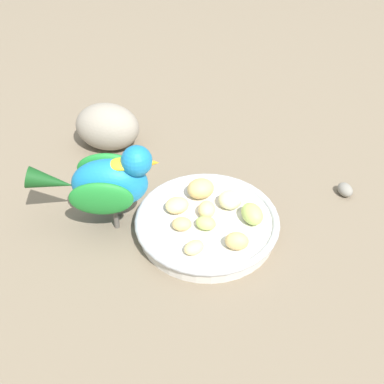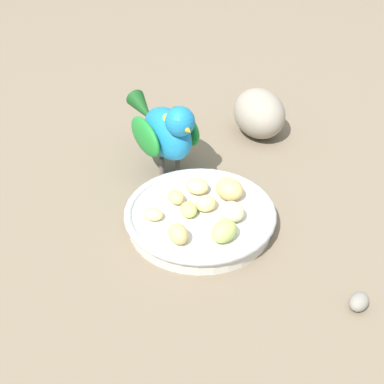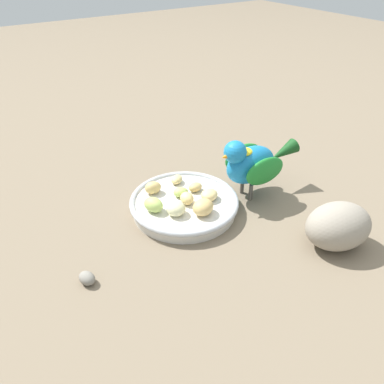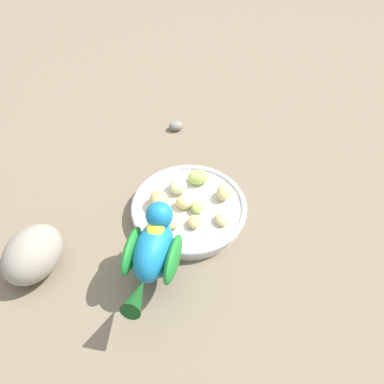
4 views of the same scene
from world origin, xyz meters
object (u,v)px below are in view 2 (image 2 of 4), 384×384
(apple_piece_7, at_px, (189,209))
(rock_large, at_px, (259,113))
(apple_piece_3, at_px, (197,186))
(apple_piece_0, at_px, (206,203))
(feeding_bowl, at_px, (200,216))
(apple_piece_8, at_px, (232,212))
(apple_piece_5, at_px, (229,189))
(parrot, at_px, (166,130))
(apple_piece_2, at_px, (224,231))
(pebble_0, at_px, (359,302))
(apple_piece_4, at_px, (153,214))
(apple_piece_1, at_px, (175,198))
(apple_piece_6, at_px, (178,234))

(apple_piece_7, distance_m, rock_large, 0.28)
(apple_piece_3, bearing_deg, apple_piece_0, 163.89)
(feeding_bowl, xyz_separation_m, apple_piece_3, (0.04, -0.02, 0.02))
(rock_large, bearing_deg, apple_piece_8, 135.24)
(apple_piece_5, height_order, parrot, parrot)
(apple_piece_2, height_order, apple_piece_3, apple_piece_2)
(apple_piece_7, relative_size, pebble_0, 0.99)
(apple_piece_4, relative_size, apple_piece_7, 1.01)
(apple_piece_1, distance_m, apple_piece_4, 0.04)
(apple_piece_7, relative_size, apple_piece_8, 0.83)
(apple_piece_3, bearing_deg, apple_piece_2, 166.35)
(rock_large, bearing_deg, apple_piece_0, 127.11)
(feeding_bowl, height_order, apple_piece_2, apple_piece_2)
(apple_piece_8, height_order, parrot, parrot)
(apple_piece_1, height_order, parrot, parrot)
(pebble_0, bearing_deg, apple_piece_3, 11.46)
(feeding_bowl, relative_size, apple_piece_1, 7.50)
(pebble_0, bearing_deg, apple_piece_8, 14.22)
(apple_piece_0, relative_size, apple_piece_3, 0.85)
(feeding_bowl, distance_m, parrot, 0.15)
(parrot, xyz_separation_m, rock_large, (0.02, -0.19, -0.03))
(apple_piece_2, bearing_deg, apple_piece_5, -38.95)
(apple_piece_8, bearing_deg, apple_piece_0, 27.85)
(apple_piece_1, distance_m, parrot, 0.12)
(apple_piece_3, xyz_separation_m, pebble_0, (-0.26, -0.05, -0.02))
(apple_piece_8, bearing_deg, parrot, 0.26)
(apple_piece_3, xyz_separation_m, apple_piece_5, (-0.03, -0.03, 0.00))
(apple_piece_5, height_order, rock_large, rock_large)
(apple_piece_6, height_order, pebble_0, apple_piece_6)
(apple_piece_6, distance_m, pebble_0, 0.22)
(pebble_0, bearing_deg, apple_piece_7, 22.18)
(apple_piece_3, xyz_separation_m, apple_piece_7, (-0.04, 0.04, -0.00))
(apple_piece_0, bearing_deg, parrot, -7.27)
(apple_piece_1, relative_size, apple_piece_6, 0.86)
(apple_piece_7, bearing_deg, apple_piece_2, -169.43)
(apple_piece_6, xyz_separation_m, rock_large, (0.19, -0.27, 0.01))
(apple_piece_3, xyz_separation_m, apple_piece_6, (-0.08, 0.07, 0.00))
(feeding_bowl, relative_size, apple_piece_5, 5.09)
(apple_piece_0, distance_m, rock_large, 0.26)
(apple_piece_4, xyz_separation_m, apple_piece_5, (-0.01, -0.11, 0.01))
(apple_piece_2, bearing_deg, parrot, -8.75)
(apple_piece_0, bearing_deg, apple_piece_6, 119.32)
(apple_piece_3, distance_m, pebble_0, 0.26)
(apple_piece_7, relative_size, parrot, 0.15)
(apple_piece_1, height_order, rock_large, rock_large)
(apple_piece_0, xyz_separation_m, apple_piece_2, (-0.06, 0.01, 0.00))
(apple_piece_1, xyz_separation_m, apple_piece_8, (-0.07, -0.04, 0.00))
(feeding_bowl, relative_size, apple_piece_7, 7.31)
(feeding_bowl, bearing_deg, apple_piece_3, -26.82)
(apple_piece_7, bearing_deg, pebble_0, -157.82)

